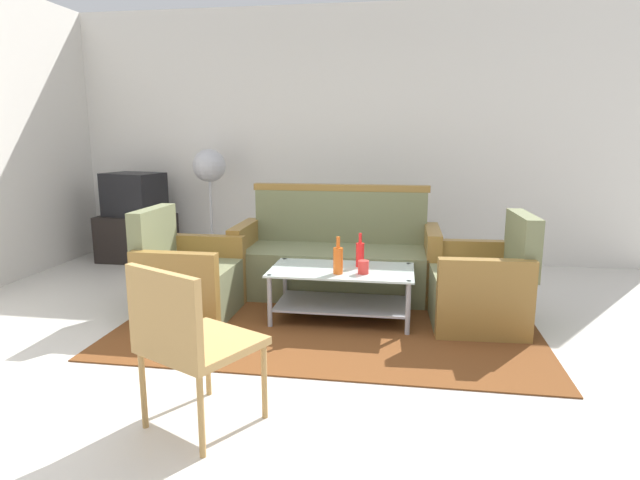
{
  "coord_description": "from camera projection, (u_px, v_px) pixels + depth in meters",
  "views": [
    {
      "loc": [
        0.58,
        -3.0,
        1.44
      ],
      "look_at": [
        -0.04,
        0.86,
        0.65
      ],
      "focal_mm": 29.84,
      "sensor_mm": 36.0,
      "label": 1
    }
  ],
  "objects": [
    {
      "name": "armchair_left",
      "position": [
        188.0,
        280.0,
        4.24
      ],
      "size": [
        0.7,
        0.76,
        0.85
      ],
      "rotation": [
        0.0,
        0.0,
        -1.58
      ],
      "color": "#6B704C",
      "rests_on": "rug"
    },
    {
      "name": "armchair_right",
      "position": [
        481.0,
        288.0,
        4.01
      ],
      "size": [
        0.73,
        0.79,
        0.85
      ],
      "rotation": [
        0.0,
        0.0,
        1.62
      ],
      "color": "#6B704C",
      "rests_on": "rug"
    },
    {
      "name": "cup",
      "position": [
        363.0,
        267.0,
        3.95
      ],
      "size": [
        0.08,
        0.08,
        0.1
      ],
      "primitive_type": "cylinder",
      "color": "red",
      "rests_on": "coffee_table"
    },
    {
      "name": "pedestal_fan",
      "position": [
        209.0,
        172.0,
        5.83
      ],
      "size": [
        0.36,
        0.36,
        1.27
      ],
      "color": "#2D2D33",
      "rests_on": "ground"
    },
    {
      "name": "bottle_orange",
      "position": [
        338.0,
        260.0,
        3.94
      ],
      "size": [
        0.07,
        0.07,
        0.28
      ],
      "color": "#D85919",
      "rests_on": "coffee_table"
    },
    {
      "name": "couch",
      "position": [
        337.0,
        259.0,
        4.8
      ],
      "size": [
        1.81,
        0.76,
        0.96
      ],
      "rotation": [
        0.0,
        0.0,
        3.15
      ],
      "color": "#6B704C",
      "rests_on": "rug"
    },
    {
      "name": "wicker_chair",
      "position": [
        187.0,
        336.0,
        2.52
      ],
      "size": [
        0.65,
        0.65,
        0.84
      ],
      "rotation": [
        0.0,
        0.0,
        -0.47
      ],
      "color": "#AD844C",
      "rests_on": "ground"
    },
    {
      "name": "rug",
      "position": [
        331.0,
        318.0,
        4.2
      ],
      "size": [
        3.11,
        2.15,
        0.01
      ],
      "primitive_type": "cube",
      "color": "brown",
      "rests_on": "ground"
    },
    {
      "name": "wall_back",
      "position": [
        355.0,
        136.0,
        5.96
      ],
      "size": [
        6.52,
        0.12,
        2.8
      ],
      "color": "silver",
      "rests_on": "ground"
    },
    {
      "name": "television",
      "position": [
        134.0,
        194.0,
        5.98
      ],
      "size": [
        0.69,
        0.57,
        0.48
      ],
      "rotation": [
        0.0,
        0.0,
        2.91
      ],
      "color": "black",
      "rests_on": "tv_stand"
    },
    {
      "name": "bottle_red",
      "position": [
        360.0,
        254.0,
        4.15
      ],
      "size": [
        0.06,
        0.06,
        0.27
      ],
      "color": "red",
      "rests_on": "coffee_table"
    },
    {
      "name": "tv_stand",
      "position": [
        137.0,
        238.0,
        6.07
      ],
      "size": [
        0.8,
        0.5,
        0.52
      ],
      "primitive_type": "cube",
      "color": "black",
      "rests_on": "ground"
    },
    {
      "name": "ground_plane",
      "position": [
        305.0,
        371.0,
        3.28
      ],
      "size": [
        14.0,
        14.0,
        0.0
      ],
      "primitive_type": "plane",
      "color": "beige"
    },
    {
      "name": "coffee_table",
      "position": [
        342.0,
        286.0,
        4.12
      ],
      "size": [
        1.1,
        0.6,
        0.4
      ],
      "color": "silver",
      "rests_on": "rug"
    }
  ]
}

